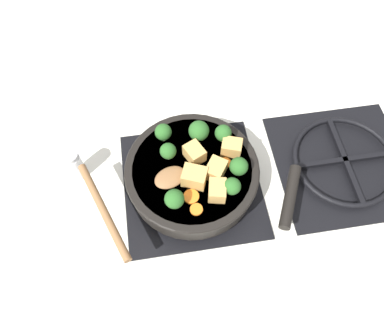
{
  "coord_description": "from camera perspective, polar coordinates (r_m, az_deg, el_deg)",
  "views": [
    {
      "loc": [
        0.37,
        -0.06,
        0.77
      ],
      "look_at": [
        0.0,
        0.0,
        0.08
      ],
      "focal_mm": 35.0,
      "sensor_mm": 36.0,
      "label": 1
    }
  ],
  "objects": [
    {
      "name": "carrot_slice_orange_thin",
      "position": [
        0.76,
        -0.12,
        -4.37
      ],
      "size": [
        0.03,
        0.03,
        0.01
      ],
      "primitive_type": "cylinder",
      "color": "orange",
      "rests_on": "skillet_pan"
    },
    {
      "name": "salt_shaker",
      "position": [
        0.88,
        -17.39,
        0.47
      ],
      "size": [
        0.04,
        0.04,
        0.09
      ],
      "color": "white",
      "rests_on": "ground_plane"
    },
    {
      "name": "broccoli_floret_mid_floret",
      "position": [
        0.77,
        7.14,
        0.23
      ],
      "size": [
        0.04,
        0.04,
        0.05
      ],
      "color": "#709956",
      "rests_on": "skillet_pan"
    },
    {
      "name": "carrot_slice_near_center",
      "position": [
        0.75,
        0.67,
        -6.33
      ],
      "size": [
        0.03,
        0.03,
        0.01
      ],
      "primitive_type": "cylinder",
      "color": "orange",
      "rests_on": "skillet_pan"
    },
    {
      "name": "broccoli_floret_center_top",
      "position": [
        0.81,
        -4.41,
        5.46
      ],
      "size": [
        0.04,
        0.04,
        0.04
      ],
      "color": "#709956",
      "rests_on": "skillet_pan"
    },
    {
      "name": "broccoli_floret_north_edge",
      "position": [
        0.75,
        6.13,
        -2.8
      ],
      "size": [
        0.04,
        0.04,
        0.04
      ],
      "color": "#709956",
      "rests_on": "skillet_pan"
    },
    {
      "name": "broccoli_floret_near_spoon",
      "position": [
        0.8,
        1.05,
        5.68
      ],
      "size": [
        0.04,
        0.04,
        0.05
      ],
      "color": "#709956",
      "rests_on": "skillet_pan"
    },
    {
      "name": "tofu_cube_near_handle",
      "position": [
        0.8,
        6.04,
        3.16
      ],
      "size": [
        0.05,
        0.05,
        0.03
      ],
      "primitive_type": "cube",
      "rotation": [
        0.0,
        0.0,
        1.23
      ],
      "color": "tan",
      "rests_on": "skillet_pan"
    },
    {
      "name": "tofu_cube_west_chunk",
      "position": [
        0.75,
        3.86,
        -3.42
      ],
      "size": [
        0.05,
        0.04,
        0.03
      ],
      "primitive_type": "cube",
      "rotation": [
        0.0,
        0.0,
        6.07
      ],
      "color": "tan",
      "rests_on": "skillet_pan"
    },
    {
      "name": "wooden_spoon",
      "position": [
        0.76,
        -8.91,
        -4.18
      ],
      "size": [
        0.22,
        0.23,
        0.02
      ],
      "color": "brown",
      "rests_on": "skillet_pan"
    },
    {
      "name": "skillet_pan",
      "position": [
        0.81,
        0.14,
        -0.87
      ],
      "size": [
        0.3,
        0.38,
        0.06
      ],
      "color": "black",
      "rests_on": "front_burner_grate"
    },
    {
      "name": "tofu_cube_back_piece",
      "position": [
        0.77,
        3.66,
        -0.28
      ],
      "size": [
        0.06,
        0.05,
        0.04
      ],
      "primitive_type": "cube",
      "rotation": [
        0.0,
        0.0,
        2.53
      ],
      "color": "tan",
      "rests_on": "skillet_pan"
    },
    {
      "name": "broccoli_floret_east_rim",
      "position": [
        0.78,
        -3.66,
        2.57
      ],
      "size": [
        0.03,
        0.03,
        0.04
      ],
      "color": "#709956",
      "rests_on": "skillet_pan"
    },
    {
      "name": "tofu_cube_east_chunk",
      "position": [
        0.76,
        0.69,
        -1.32
      ],
      "size": [
        0.05,
        0.06,
        0.04
      ],
      "primitive_type": "cube",
      "rotation": [
        0.0,
        0.0,
        1.17
      ],
      "color": "tan",
      "rests_on": "skillet_pan"
    },
    {
      "name": "broccoli_floret_west_rim",
      "position": [
        0.73,
        -2.7,
        -4.75
      ],
      "size": [
        0.04,
        0.04,
        0.05
      ],
      "color": "#709956",
      "rests_on": "skillet_pan"
    },
    {
      "name": "front_burner_grate",
      "position": [
        0.85,
        -0.0,
        -2.26
      ],
      "size": [
        0.31,
        0.31,
        0.03
      ],
      "color": "black",
      "rests_on": "ground_plane"
    },
    {
      "name": "carrot_slice_edge_slice",
      "position": [
        0.79,
        5.09,
        0.69
      ],
      "size": [
        0.03,
        0.03,
        0.01
      ],
      "primitive_type": "cylinder",
      "color": "orange",
      "rests_on": "skillet_pan"
    },
    {
      "name": "rear_burner_grate",
      "position": [
        0.95,
        22.07,
        0.9
      ],
      "size": [
        0.31,
        0.31,
        0.03
      ],
      "color": "black",
      "rests_on": "ground_plane"
    },
    {
      "name": "tofu_cube_center_large",
      "position": [
        0.79,
        0.37,
        2.27
      ],
      "size": [
        0.05,
        0.05,
        0.03
      ],
      "primitive_type": "cube",
      "rotation": [
        0.0,
        0.0,
        3.58
      ],
      "color": "tan",
      "rests_on": "skillet_pan"
    },
    {
      "name": "broccoli_floret_south_cluster",
      "position": [
        0.81,
        4.77,
        5.32
      ],
      "size": [
        0.04,
        0.04,
        0.04
      ],
      "color": "#709956",
      "rests_on": "skillet_pan"
    },
    {
      "name": "ground_plane",
      "position": [
        0.86,
        -0.0,
        -2.61
      ],
      "size": [
        2.4,
        2.4,
        0.0
      ],
      "primitive_type": "plane",
      "color": "silver"
    }
  ]
}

